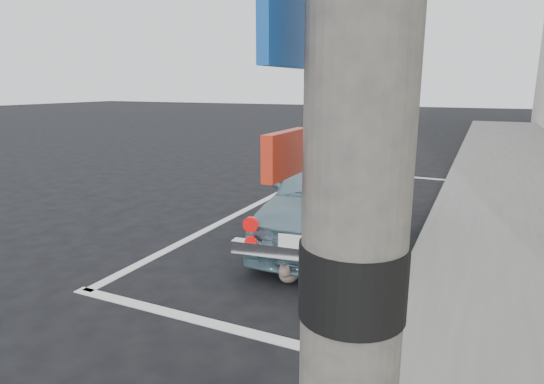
{
  "coord_description": "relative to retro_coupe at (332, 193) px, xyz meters",
  "views": [
    {
      "loc": [
        2.4,
        -3.36,
        1.92
      ],
      "look_at": [
        0.3,
        1.13,
        0.75
      ],
      "focal_mm": 30.0,
      "sensor_mm": 36.0,
      "label": 1
    }
  ],
  "objects": [
    {
      "name": "pline_side",
      "position": [
        -1.62,
        0.97,
        -0.58
      ],
      "size": [
        0.12,
        7.0,
        0.01
      ],
      "primitive_type": "cube",
      "color": "silver",
      "rests_on": "ground"
    },
    {
      "name": "cat",
      "position": [
        0.04,
        -1.5,
        -0.47
      ],
      "size": [
        0.22,
        0.46,
        0.25
      ],
      "rotation": [
        0.0,
        0.0,
        0.04
      ],
      "color": "brown",
      "rests_on": "ground"
    },
    {
      "name": "retro_coupe",
      "position": [
        0.0,
        0.0,
        0.0
      ],
      "size": [
        1.72,
        3.52,
        1.16
      ],
      "rotation": [
        0.0,
        0.0,
        0.11
      ],
      "color": "slate",
      "rests_on": "ground"
    },
    {
      "name": "pline_front",
      "position": [
        -0.22,
        4.47,
        -0.58
      ],
      "size": [
        3.0,
        0.12,
        0.01
      ],
      "primitive_type": "cube",
      "color": "silver",
      "rests_on": "ground"
    },
    {
      "name": "pline_rear",
      "position": [
        -0.22,
        -2.53,
        -0.58
      ],
      "size": [
        3.0,
        0.12,
        0.01
      ],
      "primitive_type": "cube",
      "color": "silver",
      "rests_on": "ground"
    },
    {
      "name": "ground",
      "position": [
        -0.72,
        -2.03,
        -0.59
      ],
      "size": [
        80.0,
        80.0,
        0.0
      ],
      "primitive_type": "plane",
      "color": "black",
      "rests_on": "ground"
    }
  ]
}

